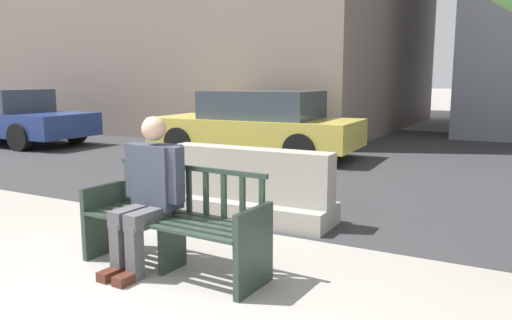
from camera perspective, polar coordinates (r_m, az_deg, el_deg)
The scene contains 6 objects.
street_asphalt at distance 10.97m, azimuth 15.62°, elevation 0.31°, with size 120.00×12.00×0.01m, color #333335.
street_bench at distance 4.36m, azimuth -9.37°, elevation -7.31°, with size 1.71×0.60×0.88m.
seated_person at distance 4.39m, azimuth -12.10°, elevation -3.33°, with size 0.58×0.74×1.31m.
jersey_barrier_centre at distance 5.86m, azimuth -0.68°, elevation -3.50°, with size 2.01×0.72×0.84m.
car_taxi_near at distance 10.64m, azimuth 0.13°, elevation 4.18°, with size 4.48×2.09×1.40m.
car_sedan_far at distance 14.32m, azimuth -26.50°, elevation 4.41°, with size 4.64×2.05×1.39m.
Camera 1 is at (2.40, -1.88, 1.62)m, focal length 35.00 mm.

